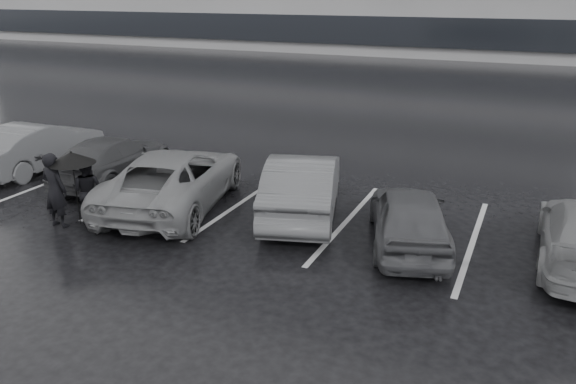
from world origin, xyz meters
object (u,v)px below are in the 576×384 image
Objects in this scene: car_main at (409,217)px; car_west_b at (174,178)px; car_west_a at (303,185)px; pedestrian_right at (88,190)px; car_west_c at (113,158)px; pedestrian_left at (55,190)px; car_west_d at (38,146)px.

car_west_b is (-5.74, -0.09, 0.07)m from car_main.
car_west_a reaches higher than car_main.
car_west_c is at bearing -71.24° from pedestrian_right.
car_west_a is 3.17m from car_west_b.
pedestrian_right is (0.47, 0.49, -0.10)m from pedestrian_left.
car_west_a is 8.50m from car_west_d.
car_west_b is at bearing 155.69° from car_west_c.
car_west_b is 2.71m from pedestrian_left.
car_west_a is at bearing -32.58° from car_main.
car_west_c is (-5.82, 0.21, -0.12)m from car_west_a.
car_west_b is 2.98× the size of pedestrian_left.
car_main is 0.89× the size of car_west_c.
car_west_d is 2.78× the size of pedestrian_right.
car_west_d is (-5.43, 0.88, -0.01)m from car_west_b.
pedestrian_right reaches higher than car_west_c.
car_west_a is 1.05× the size of car_west_c.
pedestrian_left is at bearing -1.16° from car_main.
car_west_a reaches higher than car_west_d.
pedestrian_right is at bearing -133.42° from pedestrian_left.
car_west_a is at bearing -178.99° from car_west_b.
car_west_c is (-2.75, 1.00, -0.10)m from car_west_b.
car_west_d is 4.84m from pedestrian_left.
car_main is at bearing 174.68° from car_west_d.
car_west_a is at bearing -162.14° from pedestrian_right.
pedestrian_right is (1.57, -2.65, 0.15)m from car_west_c.
car_west_d is (-8.50, 0.09, -0.04)m from car_west_a.
car_main is 5.74m from car_west_b.
car_west_b is at bearing -17.09° from car_main.
car_west_a is 0.87× the size of car_west_b.
car_west_b is 3.36× the size of pedestrian_right.
car_main is 7.72m from pedestrian_left.
pedestrian_left reaches higher than car_west_b.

